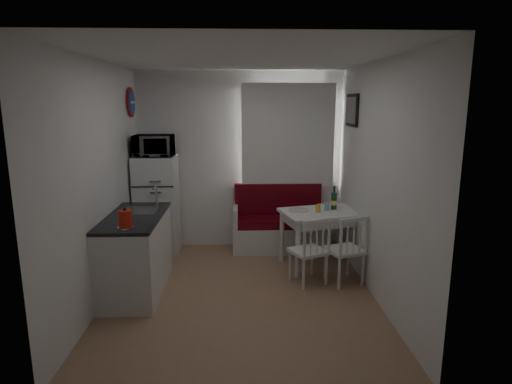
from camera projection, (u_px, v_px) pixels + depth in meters
floor at (241, 294)px, 4.90m from camera, size 3.00×3.50×0.02m
ceiling at (239, 57)px, 4.36m from camera, size 3.00×3.50×0.02m
wall_back at (240, 161)px, 6.34m from camera, size 3.00×0.02×2.60m
wall_front at (240, 230)px, 2.92m from camera, size 3.00×0.02×2.60m
wall_left at (100, 184)px, 4.57m from camera, size 0.02×3.50×2.60m
wall_right at (377, 182)px, 4.68m from camera, size 0.02×3.50×2.60m
window at (287, 139)px, 6.27m from camera, size 1.22×0.06×1.47m
curtain at (288, 136)px, 6.19m from camera, size 1.35×0.02×1.50m
kitchen_counter at (136, 253)px, 4.91m from camera, size 0.62×1.32×1.16m
wall_sign at (132, 102)px, 5.82m from camera, size 0.03×0.40×0.40m
picture_frame at (352, 110)px, 5.60m from camera, size 0.04×0.52×0.42m
bench at (279, 228)px, 6.33m from camera, size 1.35×0.52×0.97m
dining_table at (321, 217)px, 5.63m from camera, size 1.14×0.93×0.75m
chair_left at (310, 244)px, 5.01m from camera, size 0.51×0.52×0.45m
chair_right at (347, 243)px, 5.02m from camera, size 0.51×0.50×0.46m
fridge at (157, 206)px, 6.08m from camera, size 0.57×0.57×1.42m
microwave at (154, 146)px, 5.85m from camera, size 0.53×0.36×0.29m
kettle at (125, 219)px, 4.27m from camera, size 0.16×0.16×0.22m
wine_bottle at (334, 198)px, 5.68m from camera, size 0.08×0.08×0.32m
drinking_glass_orange at (318, 208)px, 5.55m from camera, size 0.06×0.06×0.10m
drinking_glass_blue at (327, 206)px, 5.65m from camera, size 0.06×0.06×0.11m
plate at (298, 210)px, 5.62m from camera, size 0.26×0.26×0.02m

